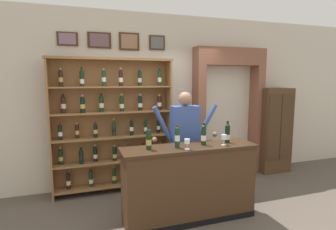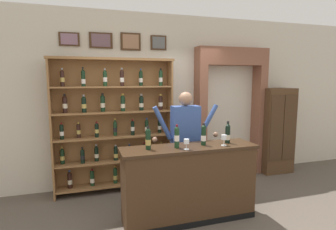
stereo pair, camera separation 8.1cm
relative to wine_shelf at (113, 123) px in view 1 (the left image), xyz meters
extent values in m
cube|color=brown|center=(0.71, -1.32, -1.21)|extent=(14.00, 14.00, 0.02)
cube|color=beige|center=(0.71, 0.33, 0.36)|extent=(12.00, 0.16, 3.11)
cube|color=#422B19|center=(-0.67, 0.23, 1.39)|extent=(0.33, 0.02, 0.22)
cube|color=gray|center=(-0.67, 0.22, 1.39)|extent=(0.26, 0.01, 0.18)
cube|color=#422B19|center=(-0.16, 0.23, 1.39)|extent=(0.39, 0.02, 0.26)
cube|color=#6C4E59|center=(-0.16, 0.22, 1.39)|extent=(0.31, 0.01, 0.21)
cube|color=#422B19|center=(0.35, 0.23, 1.39)|extent=(0.35, 0.02, 0.30)
cube|color=#986E51|center=(0.35, 0.22, 1.39)|extent=(0.28, 0.01, 0.24)
cube|color=#422B19|center=(0.86, 0.23, 1.39)|extent=(0.29, 0.02, 0.26)
cube|color=#5D5F61|center=(0.86, 0.22, 1.39)|extent=(0.23, 0.01, 0.21)
cube|color=olive|center=(-0.99, -0.04, -0.06)|extent=(0.03, 0.31, 2.28)
cube|color=olive|center=(0.99, -0.04, -0.06)|extent=(0.03, 0.31, 2.28)
cube|color=olive|center=(0.00, 0.10, -0.06)|extent=(2.00, 0.02, 2.28)
cube|color=olive|center=(0.00, -0.04, -1.08)|extent=(1.94, 0.29, 0.03)
cylinder|color=black|center=(-0.75, -0.02, -0.95)|extent=(0.07, 0.07, 0.23)
sphere|color=black|center=(-0.75, -0.02, -0.83)|extent=(0.07, 0.07, 0.07)
cylinder|color=black|center=(-0.75, -0.02, -0.80)|extent=(0.03, 0.03, 0.08)
cylinder|color=navy|center=(-0.75, -0.02, -0.77)|extent=(0.03, 0.03, 0.03)
cylinder|color=beige|center=(-0.75, -0.02, -0.96)|extent=(0.07, 0.07, 0.07)
cylinder|color=#19381E|center=(-0.39, -0.02, -0.95)|extent=(0.07, 0.07, 0.23)
sphere|color=#19381E|center=(-0.39, -0.02, -0.83)|extent=(0.07, 0.07, 0.07)
cylinder|color=#19381E|center=(-0.39, -0.02, -0.81)|extent=(0.03, 0.03, 0.06)
cylinder|color=maroon|center=(-0.39, -0.02, -0.79)|extent=(0.04, 0.04, 0.03)
cylinder|color=silver|center=(-0.39, -0.02, -0.98)|extent=(0.07, 0.07, 0.07)
cylinder|color=#19381E|center=(0.00, -0.02, -0.95)|extent=(0.07, 0.07, 0.24)
sphere|color=#19381E|center=(0.00, -0.02, -0.82)|extent=(0.07, 0.07, 0.07)
cylinder|color=#19381E|center=(0.00, -0.02, -0.79)|extent=(0.03, 0.03, 0.07)
cylinder|color=#B79338|center=(0.00, -0.02, -0.77)|extent=(0.03, 0.03, 0.03)
cylinder|color=tan|center=(0.00, -0.02, -0.97)|extent=(0.07, 0.07, 0.08)
cylinder|color=#19381E|center=(0.42, -0.02, -0.95)|extent=(0.07, 0.07, 0.23)
sphere|color=#19381E|center=(0.42, -0.02, -0.83)|extent=(0.07, 0.07, 0.07)
cylinder|color=#19381E|center=(0.42, -0.02, -0.80)|extent=(0.03, 0.03, 0.08)
cylinder|color=#99999E|center=(0.42, -0.02, -0.77)|extent=(0.03, 0.03, 0.03)
cylinder|color=black|center=(0.42, -0.02, -0.96)|extent=(0.07, 0.07, 0.07)
cylinder|color=black|center=(0.75, -0.02, -0.95)|extent=(0.07, 0.07, 0.23)
sphere|color=black|center=(0.75, -0.02, -0.83)|extent=(0.07, 0.07, 0.07)
cylinder|color=black|center=(0.75, -0.02, -0.80)|extent=(0.03, 0.03, 0.08)
cylinder|color=black|center=(0.75, -0.02, -0.77)|extent=(0.03, 0.03, 0.03)
cylinder|color=silver|center=(0.75, -0.02, -0.96)|extent=(0.07, 0.07, 0.07)
cube|color=olive|center=(0.00, -0.04, -0.66)|extent=(1.94, 0.29, 0.02)
cylinder|color=black|center=(-0.85, 0.00, -0.54)|extent=(0.07, 0.07, 0.21)
sphere|color=black|center=(-0.85, 0.00, -0.43)|extent=(0.07, 0.07, 0.07)
cylinder|color=black|center=(-0.85, 0.00, -0.40)|extent=(0.03, 0.03, 0.08)
cylinder|color=#B79338|center=(-0.85, 0.00, -0.37)|extent=(0.03, 0.03, 0.03)
cylinder|color=tan|center=(-0.85, 0.00, -0.55)|extent=(0.07, 0.07, 0.07)
cylinder|color=black|center=(-0.54, -0.07, -0.55)|extent=(0.07, 0.07, 0.19)
sphere|color=black|center=(-0.54, -0.07, -0.44)|extent=(0.07, 0.07, 0.07)
cylinder|color=black|center=(-0.54, -0.07, -0.41)|extent=(0.03, 0.03, 0.08)
cylinder|color=black|center=(-0.54, -0.07, -0.38)|extent=(0.03, 0.03, 0.03)
cylinder|color=black|center=(-0.54, -0.07, -0.54)|extent=(0.07, 0.07, 0.06)
cylinder|color=black|center=(-0.31, -0.01, -0.54)|extent=(0.07, 0.07, 0.21)
sphere|color=black|center=(-0.31, -0.01, -0.43)|extent=(0.07, 0.07, 0.07)
cylinder|color=black|center=(-0.31, -0.01, -0.40)|extent=(0.03, 0.03, 0.08)
cylinder|color=#99999E|center=(-0.31, -0.01, -0.37)|extent=(0.04, 0.04, 0.03)
cylinder|color=beige|center=(-0.31, -0.01, -0.55)|extent=(0.07, 0.07, 0.07)
cylinder|color=black|center=(0.01, -0.06, -0.54)|extent=(0.07, 0.07, 0.21)
sphere|color=black|center=(0.01, -0.06, -0.43)|extent=(0.07, 0.07, 0.07)
cylinder|color=black|center=(0.01, -0.06, -0.41)|extent=(0.03, 0.03, 0.06)
cylinder|color=#99999E|center=(0.01, -0.06, -0.39)|extent=(0.03, 0.03, 0.03)
cylinder|color=tan|center=(0.01, -0.06, -0.56)|extent=(0.07, 0.07, 0.07)
cylinder|color=black|center=(0.25, -0.04, -0.55)|extent=(0.07, 0.07, 0.19)
sphere|color=black|center=(0.25, -0.04, -0.44)|extent=(0.07, 0.07, 0.07)
cylinder|color=black|center=(0.25, -0.04, -0.42)|extent=(0.03, 0.03, 0.07)
cylinder|color=navy|center=(0.25, -0.04, -0.39)|extent=(0.03, 0.03, 0.03)
cylinder|color=black|center=(0.25, -0.04, -0.57)|extent=(0.07, 0.07, 0.06)
cylinder|color=black|center=(0.52, 0.00, -0.55)|extent=(0.07, 0.07, 0.19)
sphere|color=black|center=(0.52, 0.00, -0.45)|extent=(0.07, 0.07, 0.07)
cylinder|color=black|center=(0.52, 0.00, -0.42)|extent=(0.03, 0.03, 0.07)
cylinder|color=maroon|center=(0.52, 0.00, -0.39)|extent=(0.03, 0.03, 0.03)
cylinder|color=silver|center=(0.52, 0.00, -0.57)|extent=(0.07, 0.07, 0.06)
cylinder|color=black|center=(0.83, -0.03, -0.55)|extent=(0.07, 0.07, 0.20)
sphere|color=black|center=(0.83, -0.03, -0.44)|extent=(0.07, 0.07, 0.07)
cylinder|color=black|center=(0.83, -0.03, -0.42)|extent=(0.03, 0.03, 0.06)
cylinder|color=#B79338|center=(0.83, -0.03, -0.40)|extent=(0.03, 0.03, 0.03)
cylinder|color=silver|center=(0.83, -0.03, -0.54)|extent=(0.07, 0.07, 0.06)
cube|color=olive|center=(0.00, -0.04, -0.24)|extent=(1.94, 0.29, 0.02)
cylinder|color=black|center=(-0.84, -0.05, -0.12)|extent=(0.06, 0.06, 0.21)
sphere|color=black|center=(-0.84, -0.05, -0.01)|extent=(0.06, 0.06, 0.06)
cylinder|color=black|center=(-0.84, -0.05, 0.02)|extent=(0.02, 0.02, 0.06)
cylinder|color=maroon|center=(-0.84, -0.05, 0.04)|extent=(0.03, 0.03, 0.03)
cylinder|color=silver|center=(-0.84, -0.05, -0.13)|extent=(0.07, 0.07, 0.07)
cylinder|color=black|center=(-0.58, -0.01, -0.12)|extent=(0.06, 0.06, 0.20)
sphere|color=black|center=(-0.58, -0.01, -0.02)|extent=(0.06, 0.06, 0.06)
cylinder|color=black|center=(-0.58, -0.01, 0.00)|extent=(0.03, 0.03, 0.06)
cylinder|color=#B79338|center=(-0.58, -0.01, 0.02)|extent=(0.03, 0.03, 0.03)
cylinder|color=tan|center=(-0.58, -0.01, -0.13)|extent=(0.07, 0.07, 0.06)
cylinder|color=black|center=(-0.29, -0.06, -0.12)|extent=(0.06, 0.06, 0.20)
sphere|color=black|center=(-0.29, -0.06, -0.02)|extent=(0.06, 0.06, 0.06)
cylinder|color=black|center=(-0.29, -0.06, 0.01)|extent=(0.03, 0.03, 0.06)
cylinder|color=maroon|center=(-0.29, -0.06, 0.03)|extent=(0.03, 0.03, 0.03)
cylinder|color=tan|center=(-0.29, -0.06, -0.12)|extent=(0.07, 0.07, 0.06)
cylinder|color=#19381E|center=(0.01, -0.02, -0.12)|extent=(0.06, 0.06, 0.21)
sphere|color=#19381E|center=(0.01, -0.02, 0.00)|extent=(0.06, 0.06, 0.06)
cylinder|color=#19381E|center=(0.01, -0.02, 0.03)|extent=(0.03, 0.03, 0.08)
cylinder|color=#B79338|center=(0.01, -0.02, 0.06)|extent=(0.03, 0.03, 0.03)
cylinder|color=black|center=(0.01, -0.02, -0.12)|extent=(0.07, 0.07, 0.07)
cylinder|color=black|center=(0.31, -0.07, -0.12)|extent=(0.06, 0.06, 0.22)
sphere|color=black|center=(0.31, -0.07, 0.00)|extent=(0.06, 0.06, 0.06)
cylinder|color=black|center=(0.31, -0.07, 0.02)|extent=(0.03, 0.03, 0.06)
cylinder|color=maroon|center=(0.31, -0.07, 0.04)|extent=(0.03, 0.03, 0.03)
cylinder|color=silver|center=(0.31, -0.07, -0.11)|extent=(0.07, 0.07, 0.07)
cylinder|color=black|center=(0.56, -0.05, -0.11)|extent=(0.06, 0.06, 0.22)
sphere|color=black|center=(0.56, -0.05, 0.00)|extent=(0.06, 0.06, 0.06)
cylinder|color=black|center=(0.56, -0.05, 0.03)|extent=(0.03, 0.03, 0.07)
cylinder|color=navy|center=(0.56, -0.05, 0.05)|extent=(0.03, 0.03, 0.03)
cylinder|color=silver|center=(0.56, -0.05, -0.13)|extent=(0.07, 0.07, 0.07)
cylinder|color=black|center=(0.80, -0.01, -0.12)|extent=(0.06, 0.06, 0.21)
sphere|color=black|center=(0.80, -0.01, -0.01)|extent=(0.06, 0.06, 0.06)
cylinder|color=black|center=(0.80, -0.01, 0.01)|extent=(0.03, 0.03, 0.06)
cylinder|color=#B79338|center=(0.80, -0.01, 0.03)|extent=(0.03, 0.03, 0.03)
cylinder|color=silver|center=(0.80, -0.01, -0.13)|extent=(0.07, 0.07, 0.07)
cube|color=olive|center=(0.00, -0.04, 0.19)|extent=(1.94, 0.29, 0.02)
cylinder|color=black|center=(-0.77, -0.01, 0.31)|extent=(0.08, 0.08, 0.23)
sphere|color=black|center=(-0.77, -0.01, 0.44)|extent=(0.07, 0.07, 0.07)
cylinder|color=black|center=(-0.77, -0.01, 0.46)|extent=(0.03, 0.03, 0.07)
cylinder|color=black|center=(-0.77, -0.01, 0.49)|extent=(0.04, 0.04, 0.03)
cylinder|color=beige|center=(-0.77, -0.01, 0.31)|extent=(0.08, 0.08, 0.07)
cylinder|color=black|center=(-0.48, -0.06, 0.31)|extent=(0.08, 0.08, 0.22)
sphere|color=black|center=(-0.48, -0.06, 0.42)|extent=(0.07, 0.07, 0.07)
cylinder|color=black|center=(-0.48, -0.06, 0.45)|extent=(0.03, 0.03, 0.07)
cylinder|color=#99999E|center=(-0.48, -0.06, 0.48)|extent=(0.03, 0.03, 0.03)
cylinder|color=tan|center=(-0.48, -0.06, 0.30)|extent=(0.08, 0.08, 0.07)
cylinder|color=black|center=(-0.18, -0.02, 0.31)|extent=(0.08, 0.08, 0.23)
sphere|color=black|center=(-0.18, -0.02, 0.44)|extent=(0.07, 0.07, 0.07)
cylinder|color=black|center=(-0.18, -0.02, 0.47)|extent=(0.04, 0.04, 0.07)
cylinder|color=black|center=(-0.18, -0.02, 0.49)|extent=(0.04, 0.04, 0.03)
cylinder|color=beige|center=(-0.18, -0.02, 0.31)|extent=(0.08, 0.08, 0.07)
cylinder|color=black|center=(0.15, -0.05, 0.31)|extent=(0.08, 0.08, 0.22)
sphere|color=black|center=(0.15, -0.05, 0.43)|extent=(0.07, 0.07, 0.07)
cylinder|color=black|center=(0.15, -0.05, 0.46)|extent=(0.03, 0.03, 0.07)
cylinder|color=#B79338|center=(0.15, -0.05, 0.48)|extent=(0.04, 0.04, 0.03)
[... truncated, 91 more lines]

